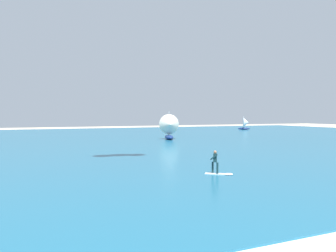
# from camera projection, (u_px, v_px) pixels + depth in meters

# --- Properties ---
(ocean) EXTENTS (160.00, 90.00, 0.10)m
(ocean) POSITION_uv_depth(u_px,v_px,m) (83.00, 141.00, 52.49)
(ocean) COLOR #1E607F
(ocean) RESTS_ON ground
(shoreline_foam) EXTENTS (94.52, 1.97, 0.01)m
(shoreline_foam) POSITION_uv_depth(u_px,v_px,m) (261.00, 243.00, 11.04)
(shoreline_foam) COLOR white
(shoreline_foam) RESTS_ON ground
(kitesurfer) EXTENTS (1.90, 1.63, 1.67)m
(kitesurfer) POSITION_uv_depth(u_px,v_px,m) (218.00, 166.00, 23.08)
(kitesurfer) COLOR white
(kitesurfer) RESTS_ON ocean
(sailboat_leading) EXTENTS (3.33, 3.02, 3.70)m
(sailboat_leading) POSITION_uv_depth(u_px,v_px,m) (246.00, 123.00, 88.92)
(sailboat_leading) COLOR navy
(sailboat_leading) RESTS_ON ocean
(sailboat_trailing) EXTENTS (3.68, 4.19, 4.71)m
(sailboat_trailing) POSITION_uv_depth(u_px,v_px,m) (170.00, 127.00, 54.27)
(sailboat_trailing) COLOR navy
(sailboat_trailing) RESTS_ON ocean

